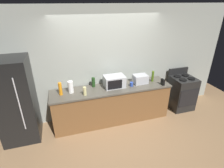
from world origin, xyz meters
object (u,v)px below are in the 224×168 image
at_px(paper_towel_roll, 71,87).
at_px(mug_blue, 132,84).
at_px(cordless_phone, 163,82).
at_px(bottle_olive_oil, 153,76).
at_px(bottle_vinegar, 85,91).
at_px(refrigerator, 16,101).
at_px(bottle_wine, 93,82).
at_px(toaster_oven, 140,79).
at_px(microwave, 114,81).
at_px(stove_range, 181,92).
at_px(bottle_dish_soap, 60,89).

bearing_deg(paper_towel_roll, mug_blue, -3.85).
relative_size(cordless_phone, bottle_olive_oil, 0.54).
relative_size(paper_towel_roll, bottle_vinegar, 1.41).
height_order(refrigerator, bottle_olive_oil, refrigerator).
xyz_separation_m(paper_towel_roll, bottle_wine, (0.54, 0.14, -0.02)).
bearing_deg(mug_blue, toaster_oven, 20.97).
relative_size(microwave, bottle_olive_oil, 1.74).
height_order(stove_range, cordless_phone, stove_range).
xyz_separation_m(refrigerator, paper_towel_roll, (1.11, 0.05, 0.13)).
xyz_separation_m(paper_towel_roll, bottle_dish_soap, (-0.22, -0.04, 0.01)).
bearing_deg(toaster_oven, bottle_olive_oil, -0.70).
relative_size(refrigerator, bottle_dish_soap, 6.29).
relative_size(stove_range, bottle_vinegar, 5.64).
bearing_deg(refrigerator, cordless_phone, -3.51).
height_order(cordless_phone, bottle_vinegar, bottle_vinegar).
xyz_separation_m(bottle_wine, bottle_dish_soap, (-0.76, -0.18, 0.03)).
xyz_separation_m(refrigerator, mug_blue, (2.52, -0.04, 0.05)).
relative_size(microwave, paper_towel_roll, 1.78).
bearing_deg(microwave, mug_blue, -12.99).
relative_size(paper_towel_roll, bottle_olive_oil, 0.98).
bearing_deg(mug_blue, microwave, 167.01).
distance_m(paper_towel_roll, bottle_vinegar, 0.35).
bearing_deg(bottle_olive_oil, mug_blue, -170.63).
xyz_separation_m(toaster_oven, paper_towel_roll, (-1.68, -0.01, 0.03)).
bearing_deg(refrigerator, bottle_olive_oil, 1.03).
xyz_separation_m(stove_range, microwave, (-1.93, 0.05, 0.57)).
distance_m(toaster_oven, bottle_olive_oil, 0.34).
bearing_deg(bottle_wine, paper_towel_roll, -165.32).
distance_m(bottle_dish_soap, bottle_vinegar, 0.53).
bearing_deg(bottle_vinegar, mug_blue, 5.87).
height_order(refrigerator, mug_blue, refrigerator).
height_order(cordless_phone, mug_blue, cordless_phone).
bearing_deg(cordless_phone, bottle_olive_oil, 115.53).
xyz_separation_m(bottle_vinegar, mug_blue, (1.13, 0.12, -0.05)).
height_order(bottle_vinegar, mug_blue, bottle_vinegar).
bearing_deg(paper_towel_roll, microwave, -0.13).
bearing_deg(refrigerator, bottle_vinegar, -6.62).
height_order(toaster_oven, mug_blue, toaster_oven).
height_order(refrigerator, bottle_dish_soap, refrigerator).
bearing_deg(stove_range, microwave, 178.57).
distance_m(microwave, bottle_olive_oil, 1.01).
height_order(refrigerator, bottle_vinegar, refrigerator).
xyz_separation_m(stove_range, cordless_phone, (-0.78, -0.20, 0.51)).
relative_size(stove_range, mug_blue, 10.83).
relative_size(cordless_phone, bottle_dish_soap, 0.52).
relative_size(stove_range, bottle_wine, 4.71).
bearing_deg(cordless_phone, bottle_wine, 163.82).
xyz_separation_m(refrigerator, microwave, (2.12, 0.05, 0.13)).
xyz_separation_m(microwave, bottle_dish_soap, (-1.23, -0.04, 0.01)).
relative_size(bottle_wine, bottle_dish_soap, 0.80).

